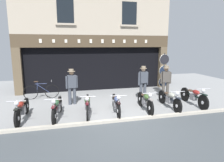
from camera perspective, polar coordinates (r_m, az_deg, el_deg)
name	(u,v)px	position (r m, az deg, el deg)	size (l,w,h in m)	color
ground	(130,135)	(6.45, 5.37, -15.32)	(21.13, 22.00, 0.18)	gray
shop_facade	(92,61)	(13.65, -5.91, 5.84)	(9.43, 4.42, 5.99)	black
motorcycle_far_left	(22,109)	(8.04, -24.63, -7.39)	(0.62, 2.05, 0.92)	black
motorcycle_left	(57,107)	(7.82, -15.63, -7.30)	(0.62, 2.05, 0.92)	black
motorcycle_center_left	(87,105)	(7.86, -7.11, -6.80)	(0.62, 2.01, 0.93)	black
motorcycle_center	(116,103)	(8.05, 1.23, -6.43)	(0.62, 2.01, 0.91)	black
motorcycle_center_right	(145,101)	(8.45, 9.61, -5.70)	(0.62, 1.97, 0.91)	black
motorcycle_right	(170,99)	(9.02, 16.32, -4.98)	(0.62, 2.05, 0.91)	black
motorcycle_far_right	(194,96)	(9.78, 22.57, -4.07)	(0.62, 2.12, 0.93)	black
salesman_left	(72,85)	(9.28, -11.56, -1.12)	(0.55, 0.35, 1.66)	#3D424C
shopkeeper_center	(143,81)	(9.99, 9.00, -0.06)	(0.56, 0.34, 1.71)	#3D424C
salesman_right	(166,80)	(10.56, 15.29, 0.28)	(0.55, 0.37, 1.70)	#47423D
tyre_sign_pole	(164,71)	(11.21, 14.76, 2.77)	(0.57, 0.06, 2.29)	#232328
advert_board_near	(71,63)	(11.89, -11.77, 5.01)	(0.70, 0.03, 1.11)	silver
advert_board_far	(50,62)	(11.89, -17.40, 5.33)	(0.67, 0.03, 1.05)	beige
leaning_bicycle	(41,91)	(10.81, -19.80, -2.84)	(1.76, 0.50, 0.95)	black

